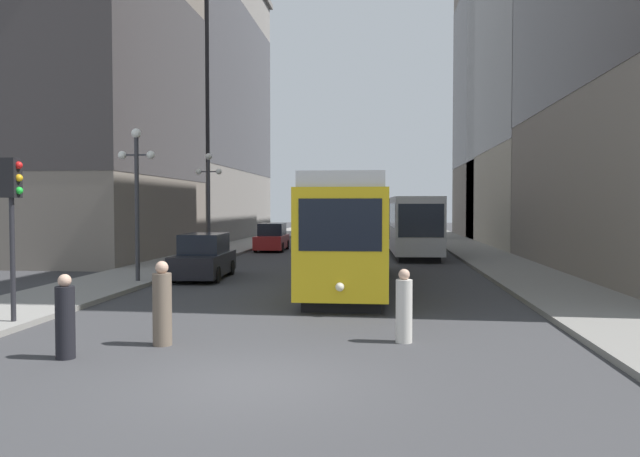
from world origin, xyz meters
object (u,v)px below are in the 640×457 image
object	(u,v)px
pedestrian_crossing_far	(162,306)
lamp_post_left_far	(209,190)
streetcar	(351,229)
transit_bus	(410,222)
parked_car_left_near	(204,258)
parked_car_left_mid	(272,238)
pedestrian_on_sidewalk	(65,319)
lamp_post_left_near	(137,181)
pedestrian_crossing_near	(404,308)
traffic_light_near_left	(12,196)

from	to	relation	value
pedestrian_crossing_far	lamp_post_left_far	distance (m)	19.70
streetcar	transit_bus	distance (m)	15.54
parked_car_left_near	pedestrian_crossing_far	bearing A→B (deg)	-80.46
parked_car_left_near	pedestrian_crossing_far	world-z (taller)	parked_car_left_near
parked_car_left_mid	lamp_post_left_far	xyz separation A→B (m)	(-1.90, -8.19, 2.97)
pedestrian_crossing_far	pedestrian_on_sidewalk	world-z (taller)	pedestrian_crossing_far
parked_car_left_mid	lamp_post_left_near	xyz separation A→B (m)	(-1.90, -17.66, 3.02)
transit_bus	lamp_post_left_near	size ratio (longest dim) A/B	2.30
streetcar	lamp_post_left_far	xyz separation A→B (m)	(-7.97, 9.10, 1.71)
transit_bus	lamp_post_left_far	size ratio (longest dim) A/B	2.34
pedestrian_crossing_far	lamp_post_left_far	xyz separation A→B (m)	(-4.46, 18.96, 2.98)
pedestrian_crossing_far	pedestrian_on_sidewalk	distance (m)	1.94
parked_car_left_mid	pedestrian_crossing_near	distance (m)	27.47
pedestrian_crossing_near	pedestrian_on_sidewalk	xyz separation A→B (m)	(-6.54, -2.05, 0.02)
transit_bus	parked_car_left_near	size ratio (longest dim) A/B	2.84
transit_bus	traffic_light_near_left	world-z (taller)	traffic_light_near_left
parked_car_left_near	parked_car_left_mid	xyz separation A→B (m)	(0.00, 15.51, 0.00)
streetcar	parked_car_left_near	bearing A→B (deg)	163.51
parked_car_left_near	lamp_post_left_near	bearing A→B (deg)	-134.27
parked_car_left_near	pedestrian_on_sidewalk	world-z (taller)	parked_car_left_near
traffic_light_near_left	lamp_post_left_near	xyz separation A→B (m)	(-0.22, 8.02, 0.68)
parked_car_left_mid	traffic_light_near_left	size ratio (longest dim) A/B	1.19
traffic_light_near_left	lamp_post_left_far	world-z (taller)	lamp_post_left_far
parked_car_left_mid	pedestrian_on_sidewalk	bearing A→B (deg)	-89.75
parked_car_left_near	pedestrian_crossing_near	size ratio (longest dim) A/B	2.89
transit_bus	parked_car_left_mid	xyz separation A→B (m)	(-8.95, 2.03, -1.10)
streetcar	lamp_post_left_near	bearing A→B (deg)	-177.43
streetcar	pedestrian_on_sidewalk	distance (m)	12.25
pedestrian_on_sidewalk	lamp_post_left_far	xyz separation A→B (m)	(-3.01, 20.23, 3.05)
parked_car_left_mid	lamp_post_left_near	size ratio (longest dim) A/B	0.83
parked_car_left_near	parked_car_left_mid	bearing A→B (deg)	87.10
traffic_light_near_left	transit_bus	bearing A→B (deg)	65.81
pedestrian_crossing_near	traffic_light_near_left	xyz separation A→B (m)	(-9.33, 0.69, 2.44)
pedestrian_on_sidewalk	traffic_light_near_left	bearing A→B (deg)	69.32
parked_car_left_mid	pedestrian_crossing_near	xyz separation A→B (m)	(7.65, -26.38, -0.10)
transit_bus	pedestrian_crossing_far	xyz separation A→B (m)	(-6.38, -25.12, -1.12)
pedestrian_on_sidewalk	parked_car_left_near	bearing A→B (deg)	28.70
pedestrian_on_sidewalk	traffic_light_near_left	distance (m)	4.60
transit_bus	pedestrian_crossing_near	distance (m)	24.42
parked_car_left_near	pedestrian_crossing_far	size ratio (longest dim) A/B	2.57
pedestrian_on_sidewalk	lamp_post_left_far	bearing A→B (deg)	32.24
transit_bus	pedestrian_on_sidewalk	bearing A→B (deg)	-108.60
transit_bus	pedestrian_crossing_far	distance (m)	25.95
pedestrian_crossing_far	traffic_light_near_left	xyz separation A→B (m)	(-4.25, 1.47, 2.35)
lamp_post_left_far	streetcar	bearing A→B (deg)	-48.81
transit_bus	parked_car_left_mid	bearing A→B (deg)	165.18
streetcar	pedestrian_crossing_near	world-z (taller)	streetcar
pedestrian_crossing_far	lamp_post_left_near	size ratio (longest dim) A/B	0.31
transit_bus	lamp_post_left_far	distance (m)	12.61
pedestrian_crossing_far	pedestrian_on_sidewalk	bearing A→B (deg)	115.61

